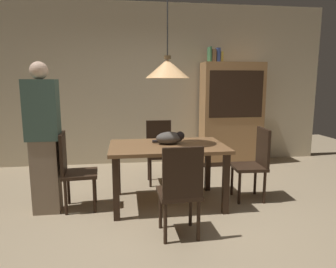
# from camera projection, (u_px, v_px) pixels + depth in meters

# --- Properties ---
(ground) EXTENTS (10.00, 10.00, 0.00)m
(ground) POSITION_uv_depth(u_px,v_px,m) (180.00, 223.00, 3.31)
(ground) COLOR #998466
(back_wall) EXTENTS (6.40, 0.10, 2.90)m
(back_wall) POSITION_uv_depth(u_px,v_px,m) (155.00, 85.00, 5.65)
(back_wall) COLOR beige
(back_wall) RESTS_ON ground
(dining_table) EXTENTS (1.40, 0.90, 0.75)m
(dining_table) POSITION_uv_depth(u_px,v_px,m) (167.00, 153.00, 3.75)
(dining_table) COLOR brown
(dining_table) RESTS_ON ground
(chair_right_side) EXTENTS (0.42, 0.42, 0.93)m
(chair_right_side) POSITION_uv_depth(u_px,v_px,m) (255.00, 161.00, 3.92)
(chair_right_side) COLOR black
(chair_right_side) RESTS_ON ground
(chair_near_front) EXTENTS (0.41, 0.41, 0.93)m
(chair_near_front) POSITION_uv_depth(u_px,v_px,m) (180.00, 188.00, 2.91)
(chair_near_front) COLOR black
(chair_near_front) RESTS_ON ground
(chair_far_back) EXTENTS (0.40, 0.40, 0.93)m
(chair_far_back) POSITION_uv_depth(u_px,v_px,m) (159.00, 149.00, 4.63)
(chair_far_back) COLOR black
(chair_far_back) RESTS_ON ground
(chair_left_side) EXTENTS (0.43, 0.43, 0.93)m
(chair_left_side) POSITION_uv_depth(u_px,v_px,m) (73.00, 167.00, 3.61)
(chair_left_side) COLOR black
(chair_left_side) RESTS_ON ground
(cat_sleeping) EXTENTS (0.39, 0.27, 0.16)m
(cat_sleeping) POSITION_uv_depth(u_px,v_px,m) (170.00, 138.00, 3.78)
(cat_sleeping) COLOR #4C4742
(cat_sleeping) RESTS_ON dining_table
(pendant_lamp) EXTENTS (0.52, 0.52, 1.30)m
(pendant_lamp) POSITION_uv_depth(u_px,v_px,m) (167.00, 68.00, 3.58)
(pendant_lamp) COLOR #E0A86B
(hutch_bookcase) EXTENTS (1.12, 0.45, 1.85)m
(hutch_bookcase) POSITION_uv_depth(u_px,v_px,m) (231.00, 116.00, 5.61)
(hutch_bookcase) COLOR #A87A4C
(hutch_bookcase) RESTS_ON ground
(book_green_slim) EXTENTS (0.03, 0.20, 0.26)m
(book_green_slim) POSITION_uv_depth(u_px,v_px,m) (209.00, 55.00, 5.37)
(book_green_slim) COLOR #427A4C
(book_green_slim) RESTS_ON hutch_bookcase
(book_brown_thick) EXTENTS (0.06, 0.24, 0.22)m
(book_brown_thick) POSITION_uv_depth(u_px,v_px,m) (213.00, 56.00, 5.38)
(book_brown_thick) COLOR brown
(book_brown_thick) RESTS_ON hutch_bookcase
(book_blue_wide) EXTENTS (0.06, 0.24, 0.24)m
(book_blue_wide) POSITION_uv_depth(u_px,v_px,m) (217.00, 55.00, 5.39)
(book_blue_wide) COLOR #384C93
(book_blue_wide) RESTS_ON hutch_bookcase
(book_yellow_short) EXTENTS (0.04, 0.20, 0.18)m
(book_yellow_short) POSITION_uv_depth(u_px,v_px,m) (220.00, 57.00, 5.41)
(book_yellow_short) COLOR gold
(book_yellow_short) RESTS_ON hutch_bookcase
(person_standing) EXTENTS (0.36, 0.22, 1.73)m
(person_standing) POSITION_uv_depth(u_px,v_px,m) (44.00, 139.00, 3.46)
(person_standing) COLOR #84705B
(person_standing) RESTS_ON ground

